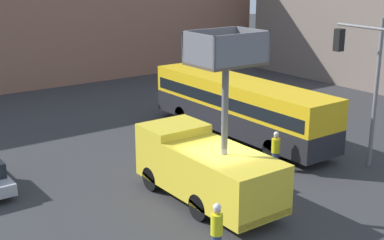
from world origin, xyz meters
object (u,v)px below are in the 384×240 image
(road_worker_directing, at_px, (276,151))
(utility_truck, at_px, (206,164))
(road_worker_near_truck, at_px, (217,232))
(city_bus, at_px, (239,104))
(traffic_light_pole, at_px, (365,73))

(road_worker_directing, bearing_deg, utility_truck, -171.26)
(utility_truck, distance_m, road_worker_directing, 4.66)
(utility_truck, relative_size, road_worker_near_truck, 3.50)
(utility_truck, bearing_deg, city_bus, 40.60)
(traffic_light_pole, height_order, road_worker_near_truck, traffic_light_pole)
(city_bus, distance_m, road_worker_near_truck, 12.59)
(traffic_light_pole, bearing_deg, road_worker_directing, 144.76)
(city_bus, height_order, traffic_light_pole, traffic_light_pole)
(road_worker_near_truck, height_order, road_worker_directing, road_worker_near_truck)
(traffic_light_pole, xyz_separation_m, road_worker_directing, (-2.98, 2.11, -3.53))
(road_worker_near_truck, bearing_deg, city_bus, 28.28)
(road_worker_near_truck, relative_size, road_worker_directing, 1.07)
(city_bus, distance_m, road_worker_directing, 5.09)
(utility_truck, xyz_separation_m, city_bus, (6.40, 5.49, 0.25))
(city_bus, xyz_separation_m, road_worker_near_truck, (-8.71, -9.05, -0.83))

